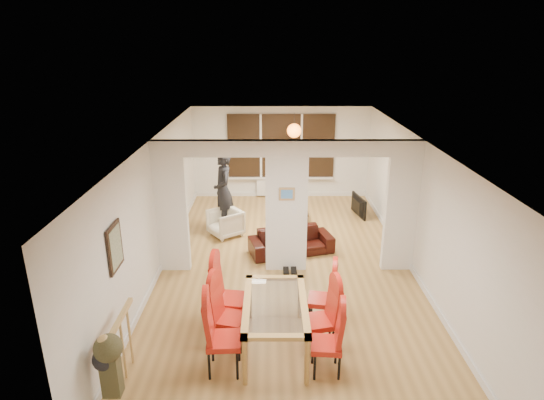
{
  "coord_description": "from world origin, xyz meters",
  "views": [
    {
      "loc": [
        -0.31,
        -8.14,
        4.31
      ],
      "look_at": [
        -0.27,
        0.6,
        1.24
      ],
      "focal_mm": 30.0,
      "sensor_mm": 36.0,
      "label": 1
    }
  ],
  "objects_px": {
    "dining_chair_lb": "(229,314)",
    "bottle": "(291,205)",
    "dining_table": "(275,325)",
    "dining_chair_lc": "(230,294)",
    "sofa": "(291,241)",
    "person": "(223,191)",
    "coffee_table": "(288,215)",
    "armchair": "(225,223)",
    "dining_chair_ra": "(326,340)",
    "dining_chair_rb": "(320,316)",
    "dining_chair_la": "(224,335)",
    "dining_chair_rc": "(321,296)",
    "television": "(355,206)",
    "bowl": "(283,211)"
  },
  "relations": [
    {
      "from": "dining_chair_lc",
      "to": "dining_chair_rc",
      "type": "xyz_separation_m",
      "value": [
        1.43,
        0.09,
        -0.08
      ]
    },
    {
      "from": "dining_chair_rc",
      "to": "person",
      "type": "height_order",
      "value": "person"
    },
    {
      "from": "sofa",
      "to": "person",
      "type": "bearing_deg",
      "value": 123.7
    },
    {
      "from": "dining_chair_ra",
      "to": "sofa",
      "type": "xyz_separation_m",
      "value": [
        -0.31,
        3.73,
        -0.25
      ]
    },
    {
      "from": "dining_table",
      "to": "dining_chair_rc",
      "type": "bearing_deg",
      "value": 39.48
    },
    {
      "from": "dining_table",
      "to": "dining_chair_lc",
      "type": "bearing_deg",
      "value": 143.15
    },
    {
      "from": "dining_chair_la",
      "to": "dining_chair_lc",
      "type": "distance_m",
      "value": 1.0
    },
    {
      "from": "dining_chair_lc",
      "to": "bottle",
      "type": "height_order",
      "value": "dining_chair_lc"
    },
    {
      "from": "dining_chair_la",
      "to": "dining_chair_rb",
      "type": "distance_m",
      "value": 1.43
    },
    {
      "from": "dining_chair_lc",
      "to": "dining_chair_ra",
      "type": "height_order",
      "value": "dining_chair_lc"
    },
    {
      "from": "coffee_table",
      "to": "bottle",
      "type": "xyz_separation_m",
      "value": [
        0.08,
        0.1,
        0.25
      ]
    },
    {
      "from": "dining_chair_la",
      "to": "armchair",
      "type": "xyz_separation_m",
      "value": [
        -0.41,
        4.61,
        -0.25
      ]
    },
    {
      "from": "dining_table",
      "to": "coffee_table",
      "type": "bearing_deg",
      "value": 85.84
    },
    {
      "from": "dining_table",
      "to": "dining_chair_la",
      "type": "bearing_deg",
      "value": -145.36
    },
    {
      "from": "dining_chair_lc",
      "to": "person",
      "type": "xyz_separation_m",
      "value": [
        -0.48,
        4.01,
        0.37
      ]
    },
    {
      "from": "person",
      "to": "bowl",
      "type": "distance_m",
      "value": 1.66
    },
    {
      "from": "dining_chair_ra",
      "to": "dining_chair_rc",
      "type": "bearing_deg",
      "value": 93.05
    },
    {
      "from": "dining_chair_lc",
      "to": "dining_chair_rc",
      "type": "relative_size",
      "value": 1.15
    },
    {
      "from": "television",
      "to": "armchair",
      "type": "bearing_deg",
      "value": 99.95
    },
    {
      "from": "dining_chair_lc",
      "to": "sofa",
      "type": "relative_size",
      "value": 0.67
    },
    {
      "from": "armchair",
      "to": "person",
      "type": "distance_m",
      "value": 0.76
    },
    {
      "from": "coffee_table",
      "to": "armchair",
      "type": "bearing_deg",
      "value": -146.7
    },
    {
      "from": "dining_chair_la",
      "to": "person",
      "type": "xyz_separation_m",
      "value": [
        -0.48,
        5.01,
        0.39
      ]
    },
    {
      "from": "sofa",
      "to": "armchair",
      "type": "xyz_separation_m",
      "value": [
        -1.49,
        0.92,
        0.06
      ]
    },
    {
      "from": "bowl",
      "to": "dining_chair_lc",
      "type": "bearing_deg",
      "value": -101.91
    },
    {
      "from": "coffee_table",
      "to": "dining_chair_ra",
      "type": "bearing_deg",
      "value": -86.82
    },
    {
      "from": "dining_chair_la",
      "to": "television",
      "type": "xyz_separation_m",
      "value": [
        2.84,
        5.89,
        -0.31
      ]
    },
    {
      "from": "dining_chair_ra",
      "to": "bottle",
      "type": "relative_size",
      "value": 3.76
    },
    {
      "from": "dining_chair_rc",
      "to": "armchair",
      "type": "relative_size",
      "value": 1.48
    },
    {
      "from": "dining_chair_rb",
      "to": "television",
      "type": "xyz_separation_m",
      "value": [
        1.49,
        5.41,
        -0.28
      ]
    },
    {
      "from": "person",
      "to": "bottle",
      "type": "xyz_separation_m",
      "value": [
        1.62,
        0.67,
        -0.59
      ]
    },
    {
      "from": "dining_chair_lb",
      "to": "dining_chair_rc",
      "type": "bearing_deg",
      "value": 36.16
    },
    {
      "from": "bottle",
      "to": "armchair",
      "type": "bearing_deg",
      "value": -145.54
    },
    {
      "from": "sofa",
      "to": "armchair",
      "type": "bearing_deg",
      "value": 132.43
    },
    {
      "from": "dining_chair_lc",
      "to": "dining_chair_rb",
      "type": "distance_m",
      "value": 1.44
    },
    {
      "from": "person",
      "to": "television",
      "type": "distance_m",
      "value": 3.5
    },
    {
      "from": "dining_chair_lb",
      "to": "bottle",
      "type": "height_order",
      "value": "dining_chair_lb"
    },
    {
      "from": "dining_table",
      "to": "dining_chair_la",
      "type": "relative_size",
      "value": 1.43
    },
    {
      "from": "dining_table",
      "to": "dining_chair_lc",
      "type": "xyz_separation_m",
      "value": [
        -0.69,
        0.52,
        0.2
      ]
    },
    {
      "from": "dining_chair_rb",
      "to": "armchair",
      "type": "relative_size",
      "value": 1.56
    },
    {
      "from": "dining_chair_la",
      "to": "person",
      "type": "bearing_deg",
      "value": 92.45
    },
    {
      "from": "dining_table",
      "to": "dining_chair_la",
      "type": "distance_m",
      "value": 0.87
    },
    {
      "from": "dining_table",
      "to": "dining_chair_la",
      "type": "xyz_separation_m",
      "value": [
        -0.7,
        -0.48,
        0.19
      ]
    },
    {
      "from": "sofa",
      "to": "dining_chair_la",
      "type": "bearing_deg",
      "value": -122.16
    },
    {
      "from": "dining_chair_lb",
      "to": "dining_chair_rb",
      "type": "bearing_deg",
      "value": 12.0
    },
    {
      "from": "dining_chair_lc",
      "to": "dining_chair_rc",
      "type": "height_order",
      "value": "dining_chair_lc"
    },
    {
      "from": "dining_chair_la",
      "to": "bottle",
      "type": "distance_m",
      "value": 5.8
    },
    {
      "from": "bowl",
      "to": "coffee_table",
      "type": "bearing_deg",
      "value": 40.13
    },
    {
      "from": "dining_table",
      "to": "dining_chair_rc",
      "type": "relative_size",
      "value": 1.59
    },
    {
      "from": "dining_chair_lc",
      "to": "person",
      "type": "bearing_deg",
      "value": 105.09
    }
  ]
}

